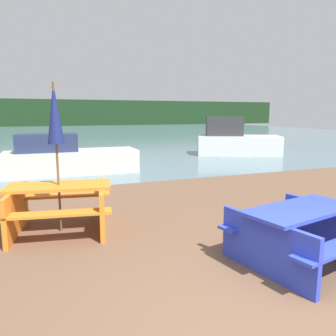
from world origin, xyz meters
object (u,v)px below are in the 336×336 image
picnic_table_orange (60,203)px  boat_second (235,141)px  umbrella_navy (55,115)px  picnic_table_blue (300,230)px  boat (68,158)px

picnic_table_orange → boat_second: bearing=42.6°
boat_second → umbrella_navy: bearing=-112.3°
picnic_table_blue → boat_second: (5.40, 9.82, 0.21)m
picnic_table_orange → boat: size_ratio=0.45×
boat → boat_second: boat_second is taller
picnic_table_blue → umbrella_navy: 3.88m
picnic_table_blue → umbrella_navy: bearing=140.2°
picnic_table_blue → umbrella_navy: umbrella_navy is taller
picnic_table_blue → picnic_table_orange: bearing=140.2°
boat → boat_second: (7.61, 2.20, 0.16)m
boat_second → boat: bearing=-138.9°
picnic_table_blue → umbrella_navy: size_ratio=0.75×
boat → picnic_table_orange: bearing=-94.8°
boat_second → picnic_table_blue: bearing=-93.7°
umbrella_navy → boat: 5.52m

